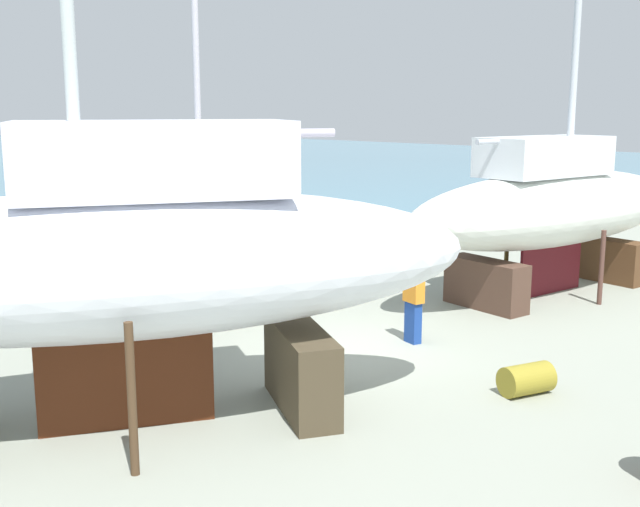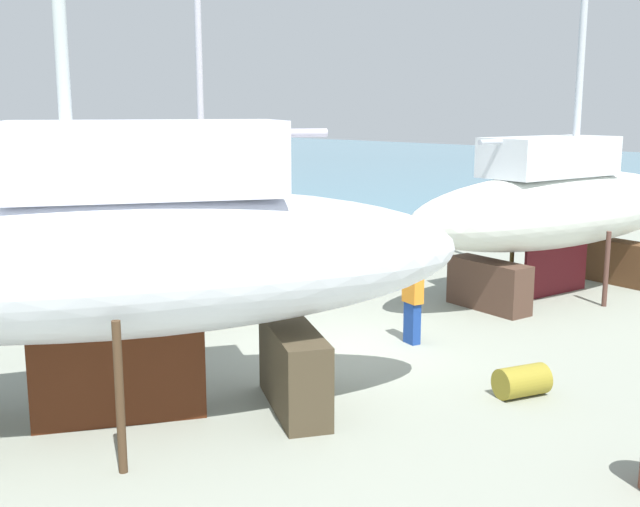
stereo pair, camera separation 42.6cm
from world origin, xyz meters
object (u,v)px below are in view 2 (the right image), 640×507
sailboat_mid_port (191,230)px  worker (413,303)px  sailboat_large_starboard (116,258)px  barrel_rust_far (522,381)px  sailboat_small_center (559,206)px

sailboat_mid_port → worker: 5.87m
sailboat_large_starboard → barrel_rust_far: sailboat_large_starboard is taller
sailboat_large_starboard → sailboat_mid_port: size_ratio=1.49×
sailboat_mid_port → barrel_rust_far: (0.69, -8.74, -1.65)m
sailboat_mid_port → barrel_rust_far: size_ratio=13.53×
sailboat_large_starboard → barrel_rust_far: size_ratio=20.21×
sailboat_small_center → barrel_rust_far: size_ratio=20.51×
worker → sailboat_large_starboard: bearing=-169.2°
sailboat_large_starboard → sailboat_small_center: (12.41, -0.18, -0.29)m
sailboat_mid_port → barrel_rust_far: 8.92m
barrel_rust_far → sailboat_large_starboard: bearing=147.3°
worker → barrel_rust_far: 3.40m
sailboat_small_center → barrel_rust_far: bearing=-145.9°
sailboat_large_starboard → sailboat_mid_port: 7.12m
sailboat_mid_port → barrel_rust_far: bearing=-87.0°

